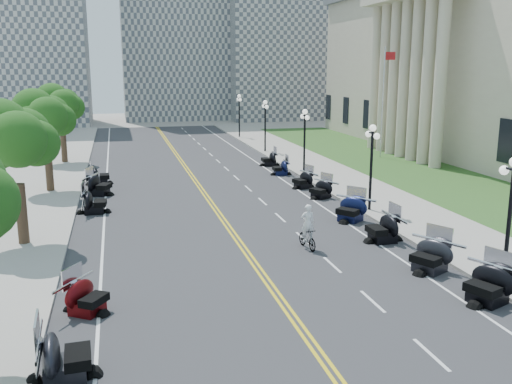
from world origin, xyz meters
TOP-DOWN VIEW (x-y plane):
  - ground at (0.00, 0.00)m, footprint 160.00×160.00m
  - road at (0.00, 10.00)m, footprint 16.00×90.00m
  - centerline_yellow_a at (-0.12, 10.00)m, footprint 0.12×90.00m
  - centerline_yellow_b at (0.12, 10.00)m, footprint 0.12×90.00m
  - edge_line_north at (6.40, 10.00)m, footprint 0.12×90.00m
  - edge_line_south at (-6.40, 10.00)m, footprint 0.12×90.00m
  - lane_dash_3 at (3.20, -12.00)m, footprint 0.12×2.00m
  - lane_dash_4 at (3.20, -8.00)m, footprint 0.12×2.00m
  - lane_dash_5 at (3.20, -4.00)m, footprint 0.12×2.00m
  - lane_dash_6 at (3.20, 0.00)m, footprint 0.12×2.00m
  - lane_dash_7 at (3.20, 4.00)m, footprint 0.12×2.00m
  - lane_dash_8 at (3.20, 8.00)m, footprint 0.12×2.00m
  - lane_dash_9 at (3.20, 12.00)m, footprint 0.12×2.00m
  - lane_dash_10 at (3.20, 16.00)m, footprint 0.12×2.00m
  - lane_dash_11 at (3.20, 20.00)m, footprint 0.12×2.00m
  - lane_dash_12 at (3.20, 24.00)m, footprint 0.12×2.00m
  - lane_dash_13 at (3.20, 28.00)m, footprint 0.12×2.00m
  - lane_dash_14 at (3.20, 32.00)m, footprint 0.12×2.00m
  - lane_dash_15 at (3.20, 36.00)m, footprint 0.12×2.00m
  - lane_dash_16 at (3.20, 40.00)m, footprint 0.12×2.00m
  - lane_dash_17 at (3.20, 44.00)m, footprint 0.12×2.00m
  - lane_dash_18 at (3.20, 48.00)m, footprint 0.12×2.00m
  - lane_dash_19 at (3.20, 52.00)m, footprint 0.12×2.00m
  - sidewalk_north at (10.50, 10.00)m, footprint 5.00×90.00m
  - sidewalk_south at (-10.50, 10.00)m, footprint 5.00×90.00m
  - lawn at (17.50, 18.00)m, footprint 9.00×60.00m
  - distant_block_a at (-18.00, 62.00)m, footprint 18.00×14.00m
  - distant_block_b at (4.00, 68.00)m, footprint 16.00×12.00m
  - distant_block_c at (22.00, 65.00)m, footprint 20.00×14.00m
  - street_lamp_1 at (8.60, -8.00)m, footprint 0.50×1.20m
  - street_lamp_2 at (8.60, 4.00)m, footprint 0.50×1.20m
  - street_lamp_3 at (8.60, 16.00)m, footprint 0.50×1.20m
  - street_lamp_4 at (8.60, 28.00)m, footprint 0.50×1.20m
  - street_lamp_5 at (8.60, 40.00)m, footprint 0.50×1.20m
  - flagpole at (18.00, 22.00)m, footprint 1.10×0.20m
  - tree_2 at (-10.00, 2.00)m, footprint 4.80×4.80m
  - tree_3 at (-10.00, 14.00)m, footprint 4.80×4.80m
  - tree_4 at (-10.00, 26.00)m, footprint 4.80×4.80m
  - motorcycle_n_3 at (7.14, -9.07)m, footprint 2.84×2.84m
  - motorcycle_n_4 at (6.82, -5.70)m, footprint 2.91×2.91m
  - motorcycle_n_5 at (6.76, -1.47)m, footprint 2.21×2.21m
  - motorcycle_n_6 at (6.74, 2.41)m, footprint 2.97×2.97m
  - motorcycle_n_7 at (7.07, 8.04)m, footprint 2.47×2.47m
  - motorcycle_n_8 at (6.93, 11.23)m, footprint 2.31×2.31m
  - motorcycle_n_9 at (6.79, 16.35)m, footprint 1.91×1.91m
  - motorcycle_n_10 at (7.01, 20.62)m, footprint 1.95×1.95m
  - motorcycle_s_3 at (-7.17, -10.84)m, footprint 2.30×2.30m
  - motorcycle_s_4 at (-6.78, -6.56)m, footprint 2.62×2.62m
  - motorcycle_s_7 at (-6.95, 7.53)m, footprint 2.23×2.23m
  - motorcycle_s_8 at (-6.79, 12.30)m, footprint 2.81×2.81m
  - motorcycle_s_9 at (-6.82, 15.92)m, footprint 2.17×2.17m
  - bicycle at (2.87, -1.63)m, footprint 0.70×1.71m
  - cyclist_rider at (2.87, -1.63)m, footprint 0.65×0.43m

SIDE VIEW (x-z plane):
  - ground at x=0.00m, z-range 0.00..0.00m
  - road at x=0.00m, z-range 0.00..0.01m
  - centerline_yellow_a at x=-0.12m, z-range 0.01..0.01m
  - centerline_yellow_b at x=0.12m, z-range 0.01..0.01m
  - edge_line_north at x=6.40m, z-range 0.01..0.01m
  - edge_line_south at x=-6.40m, z-range 0.01..0.01m
  - lane_dash_3 at x=3.20m, z-range 0.01..0.01m
  - lane_dash_4 at x=3.20m, z-range 0.01..0.01m
  - lane_dash_5 at x=3.20m, z-range 0.01..0.01m
  - lane_dash_6 at x=3.20m, z-range 0.01..0.01m
  - lane_dash_7 at x=3.20m, z-range 0.01..0.01m
  - lane_dash_8 at x=3.20m, z-range 0.01..0.01m
  - lane_dash_9 at x=3.20m, z-range 0.01..0.01m
  - lane_dash_10 at x=3.20m, z-range 0.01..0.01m
  - lane_dash_11 at x=3.20m, z-range 0.01..0.01m
  - lane_dash_12 at x=3.20m, z-range 0.01..0.01m
  - lane_dash_13 at x=3.20m, z-range 0.01..0.01m
  - lane_dash_14 at x=3.20m, z-range 0.01..0.01m
  - lane_dash_15 at x=3.20m, z-range 0.01..0.01m
  - lane_dash_16 at x=3.20m, z-range 0.01..0.01m
  - lane_dash_17 at x=3.20m, z-range 0.01..0.01m
  - lane_dash_18 at x=3.20m, z-range 0.01..0.01m
  - lane_dash_19 at x=3.20m, z-range 0.01..0.01m
  - lawn at x=17.50m, z-range 0.00..0.10m
  - sidewalk_north at x=10.50m, z-range 0.00..0.15m
  - sidewalk_south at x=-10.50m, z-range 0.00..0.15m
  - bicycle at x=2.87m, z-range 0.00..1.00m
  - motorcycle_n_9 at x=6.79m, z-range 0.00..1.27m
  - motorcycle_n_7 at x=7.07m, z-range 0.00..1.29m
  - motorcycle_n_8 at x=6.93m, z-range 0.00..1.30m
  - motorcycle_n_10 at x=7.01m, z-range 0.00..1.32m
  - motorcycle_s_4 at x=-6.78m, z-range 0.00..1.32m
  - motorcycle_s_9 at x=-6.82m, z-range 0.00..1.45m
  - motorcycle_s_7 at x=-6.95m, z-range 0.00..1.47m
  - motorcycle_n_6 at x=6.74m, z-range 0.00..1.48m
  - motorcycle_n_5 at x=6.76m, z-range 0.00..1.50m
  - motorcycle_n_4 at x=6.82m, z-range 0.00..1.50m
  - motorcycle_s_8 at x=-6.79m, z-range 0.00..1.52m
  - motorcycle_n_3 at x=7.14m, z-range 0.00..1.52m
  - motorcycle_s_3 at x=-7.17m, z-range 0.00..1.53m
  - cyclist_rider at x=2.87m, z-range 1.00..2.78m
  - street_lamp_1 at x=8.60m, z-range 0.15..5.05m
  - street_lamp_2 at x=8.60m, z-range 0.15..5.05m
  - street_lamp_3 at x=8.60m, z-range 0.15..5.05m
  - street_lamp_4 at x=8.60m, z-range 0.15..5.05m
  - street_lamp_5 at x=8.60m, z-range 0.15..5.05m
  - tree_2 at x=-10.00m, z-range 0.15..9.35m
  - tree_3 at x=-10.00m, z-range 0.15..9.35m
  - tree_4 at x=-10.00m, z-range 0.15..9.35m
  - flagpole at x=18.00m, z-range 0.00..10.00m
  - distant_block_c at x=22.00m, z-range 0.00..22.00m
  - distant_block_a at x=-18.00m, z-range 0.00..26.00m
  - distant_block_b at x=4.00m, z-range 0.00..30.00m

